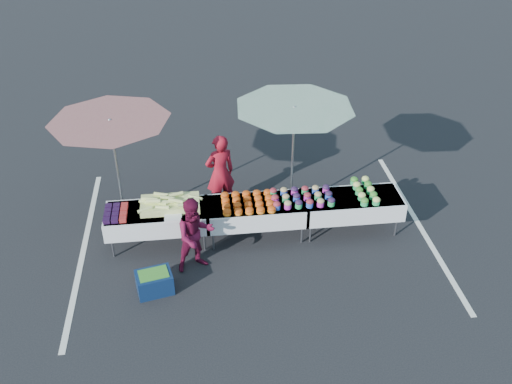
{
  "coord_description": "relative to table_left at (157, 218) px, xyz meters",
  "views": [
    {
      "loc": [
        -1.01,
        -8.5,
        6.67
      ],
      "look_at": [
        0.0,
        0.0,
        1.0
      ],
      "focal_mm": 40.0,
      "sensor_mm": 36.0,
      "label": 1
    }
  ],
  "objects": [
    {
      "name": "umbrella_left",
      "position": [
        -0.7,
        0.78,
        1.43
      ],
      "size": [
        2.46,
        2.46,
        2.23
      ],
      "rotation": [
        0.0,
        0.0,
        0.14
      ],
      "color": "black",
      "rests_on": "ground"
    },
    {
      "name": "table_left",
      "position": [
        0.0,
        0.0,
        0.0
      ],
      "size": [
        1.86,
        0.81,
        0.75
      ],
      "color": "white",
      "rests_on": "ground"
    },
    {
      "name": "stripe_right",
      "position": [
        5.0,
        0.0,
        -0.58
      ],
      "size": [
        0.1,
        5.0,
        0.0
      ],
      "primitive_type": "cube",
      "color": "silver",
      "rests_on": "ground"
    },
    {
      "name": "plastic_bags",
      "position": [
        0.3,
        -0.3,
        0.19
      ],
      "size": [
        0.3,
        0.25,
        0.05
      ],
      "primitive_type": "cube",
      "color": "white",
      "rests_on": "table_left"
    },
    {
      "name": "stripe_left",
      "position": [
        -1.4,
        0.0,
        -0.58
      ],
      "size": [
        0.1,
        5.0,
        0.0
      ],
      "primitive_type": "cube",
      "color": "silver",
      "rests_on": "ground"
    },
    {
      "name": "customer",
      "position": [
        0.67,
        -0.75,
        0.12
      ],
      "size": [
        0.82,
        0.72,
        1.41
      ],
      "primitive_type": "imported",
      "rotation": [
        0.0,
        0.0,
        0.31
      ],
      "color": "#5D0E2B",
      "rests_on": "ground"
    },
    {
      "name": "carrot_bowls",
      "position": [
        1.65,
        -0.01,
        0.22
      ],
      "size": [
        0.95,
        0.69,
        0.11
      ],
      "color": "orange",
      "rests_on": "table_center"
    },
    {
      "name": "bean_baskets",
      "position": [
        3.86,
        0.08,
        0.24
      ],
      "size": [
        0.36,
        0.86,
        0.15
      ],
      "color": "green",
      "rests_on": "table_right"
    },
    {
      "name": "potato_cups",
      "position": [
        2.65,
        0.0,
        0.25
      ],
      "size": [
        1.14,
        0.58,
        0.16
      ],
      "color": "blue",
      "rests_on": "table_right"
    },
    {
      "name": "table_right",
      "position": [
        3.6,
        0.0,
        0.0
      ],
      "size": [
        1.86,
        0.81,
        0.75
      ],
      "color": "white",
      "rests_on": "ground"
    },
    {
      "name": "table_center",
      "position": [
        1.8,
        0.0,
        0.0
      ],
      "size": [
        1.86,
        0.81,
        0.75
      ],
      "color": "white",
      "rests_on": "ground"
    },
    {
      "name": "vendor",
      "position": [
        1.22,
        1.03,
        0.24
      ],
      "size": [
        0.69,
        0.56,
        1.64
      ],
      "primitive_type": "imported",
      "rotation": [
        0.0,
        0.0,
        3.47
      ],
      "color": "#A41224",
      "rests_on": "ground"
    },
    {
      "name": "storage_bin",
      "position": [
        -0.05,
        -1.29,
        -0.39
      ],
      "size": [
        0.66,
        0.54,
        0.38
      ],
      "rotation": [
        0.0,
        0.0,
        0.21
      ],
      "color": "#0E2349",
      "rests_on": "ground"
    },
    {
      "name": "ground",
      "position": [
        1.8,
        0.0,
        -0.58
      ],
      "size": [
        80.0,
        80.0,
        0.0
      ],
      "primitive_type": "plane",
      "color": "black"
    },
    {
      "name": "corn_pile",
      "position": [
        0.24,
        0.04,
        0.26
      ],
      "size": [
        1.16,
        0.57,
        0.26
      ],
      "color": "#C0CB68",
      "rests_on": "table_left"
    },
    {
      "name": "umbrella_right",
      "position": [
        2.6,
        0.8,
        1.49
      ],
      "size": [
        2.83,
        2.83,
        2.28
      ],
      "rotation": [
        0.0,
        0.0,
        0.32
      ],
      "color": "black",
      "rests_on": "ground"
    },
    {
      "name": "berry_punnets",
      "position": [
        -0.71,
        -0.06,
        0.21
      ],
      "size": [
        0.4,
        0.54,
        0.08
      ],
      "color": "black",
      "rests_on": "table_left"
    }
  ]
}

